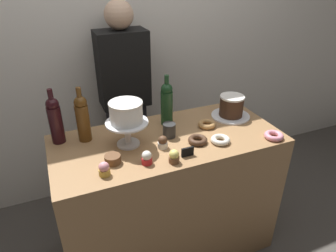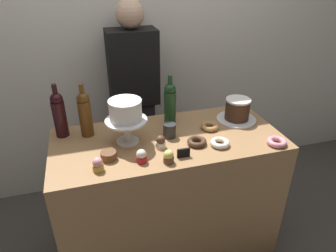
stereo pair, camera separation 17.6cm
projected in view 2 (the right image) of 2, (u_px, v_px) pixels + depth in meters
ground_plane at (168, 243)px, 2.23m from camera, size 12.00×12.00×0.00m
back_wall at (136, 37)px, 2.35m from camera, size 6.00×0.05×2.60m
display_counter at (168, 196)px, 2.01m from camera, size 1.36×0.62×0.89m
cake_stand_pedestal at (127, 127)px, 1.71m from camera, size 0.24×0.24×0.15m
white_layer_cake at (125, 110)px, 1.66m from camera, size 0.18×0.18×0.12m
silver_serving_platter at (236, 119)px, 2.00m from camera, size 0.26×0.26×0.01m
chocolate_round_cake at (237, 109)px, 1.97m from camera, size 0.16×0.16×0.14m
wine_bottle_green at (170, 103)px, 1.89m from camera, size 0.08×0.08×0.33m
wine_bottle_dark_red at (59, 114)px, 1.76m from camera, size 0.08×0.08×0.33m
wine_bottle_amber at (85, 113)px, 1.76m from camera, size 0.08×0.08×0.33m
cupcake_vanilla at (141, 156)px, 1.57m from camera, size 0.06×0.06×0.07m
cupcake_strawberry at (98, 165)px, 1.50m from camera, size 0.06×0.06×0.07m
cupcake_lemon at (169, 157)px, 1.56m from camera, size 0.06×0.06×0.07m
cupcake_chocolate at (161, 142)px, 1.69m from camera, size 0.06×0.06×0.07m
donut_maple at (210, 126)px, 1.89m from camera, size 0.11×0.11×0.03m
donut_pink at (277, 142)px, 1.73m from camera, size 0.11×0.11×0.03m
donut_sugar at (220, 143)px, 1.72m from camera, size 0.11×0.11×0.03m
donut_chocolate at (197, 142)px, 1.73m from camera, size 0.11×0.11×0.03m
cookie_stack at (109, 155)px, 1.60m from camera, size 0.08×0.08×0.04m
price_sign_chalkboard at (183, 153)px, 1.61m from camera, size 0.07×0.01×0.05m
coffee_cup_ceramic at (170, 130)px, 1.79m from camera, size 0.08×0.08×0.08m
barista_figure at (135, 103)px, 2.38m from camera, size 0.36×0.22×1.60m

